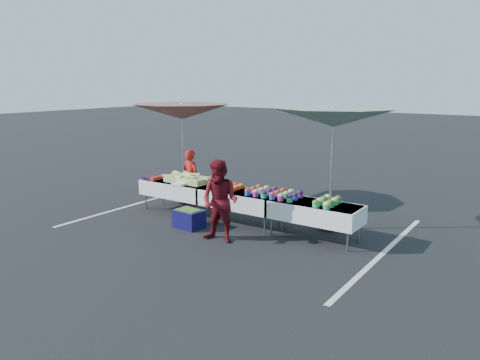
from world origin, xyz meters
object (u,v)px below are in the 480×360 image
Objects in this scene: table_left at (178,188)px; umbrella_left at (182,112)px; table_center at (240,199)px; table_right at (315,211)px; vendor at (191,178)px; customer at (220,201)px; storage_bin at (189,218)px; umbrella_right at (334,118)px.

table_left is 2.00m from umbrella_left.
table_center is 1.00× the size of table_right.
table_left is 1.80m from table_center.
vendor is 0.89× the size of customer.
customer reaches higher than table_left.
customer is at bearing -11.91° from storage_bin.
vendor is 4.03m from umbrella_right.
customer is 0.62× the size of umbrella_right.
table_right is 2.73m from storage_bin.
storage_bin is at bearing -46.24° from umbrella_left.
table_right is (3.60, 0.00, 0.00)m from table_left.
table_right is 0.60× the size of umbrella_left.
table_left is 2.43m from customer.
umbrella_left is (-2.33, 0.80, 1.75)m from table_center.
table_right is 1.89m from customer.
umbrella_left is (-0.43, 0.21, 1.61)m from vendor.
storage_bin is (-1.10, 0.34, -0.61)m from customer.
vendor is at bearing 162.66° from table_center.
storage_bin is at bearing 156.58° from customer.
vendor is at bearing 170.89° from table_right.
table_left is 2.87× the size of storage_bin.
umbrella_right reaches higher than table_right.
table_left and table_right have the same top height.
vendor is at bearing -176.79° from umbrella_right.
table_left is 4.07m from umbrella_right.
table_center and table_right have the same top height.
customer is at bearing -74.37° from table_center.
customer is 2.51× the size of storage_bin.
vendor is at bearing 135.43° from customer.
storage_bin is (1.13, -1.42, -0.52)m from vendor.
vendor is (-1.90, 0.59, 0.14)m from table_center.
table_center is at bearing 99.28° from customer.
vendor is 1.68m from umbrella_left.
umbrella_right is at bearing 47.13° from customer.
table_center reaches higher than storage_bin.
customer reaches higher than table_center.
umbrella_right is at bearing 24.26° from table_center.
customer is (0.32, -1.16, 0.23)m from table_center.
umbrella_left reaches higher than vendor.
vendor is 0.46× the size of umbrella_left.
umbrella_left is 3.09m from storage_bin.
storage_bin is at bearing -38.71° from table_left.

